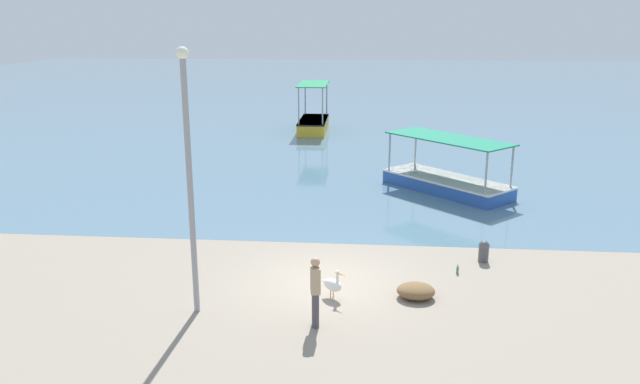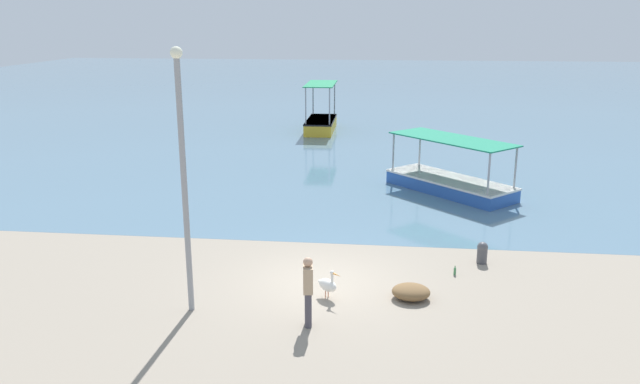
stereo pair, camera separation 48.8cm
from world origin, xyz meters
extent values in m
plane|color=gray|center=(0.00, 0.00, 0.00)|extent=(120.00, 120.00, 0.00)
cube|color=slate|center=(0.00, 48.00, 0.00)|extent=(110.00, 90.00, 0.00)
cube|color=gold|center=(-2.57, 23.30, 0.38)|extent=(1.74, 4.64, 0.75)
cube|color=black|center=(-2.57, 23.30, 0.71)|extent=(1.78, 4.68, 0.08)
cylinder|color=#99999E|center=(-1.83, 21.25, 1.84)|extent=(0.08, 0.08, 2.18)
cylinder|color=#99999E|center=(-3.25, 21.23, 1.84)|extent=(0.08, 0.08, 2.18)
cylinder|color=#99999E|center=(-1.89, 25.37, 1.84)|extent=(0.08, 0.08, 2.18)
cylinder|color=#99999E|center=(-3.32, 25.35, 1.84)|extent=(0.08, 0.08, 2.18)
cube|color=#177A4B|center=(-2.57, 23.30, 2.96)|extent=(1.83, 4.44, 0.05)
cube|color=#2B59AD|center=(4.25, 9.59, 0.29)|extent=(5.17, 5.22, 0.57)
cube|color=silver|center=(4.25, 9.59, 0.54)|extent=(5.23, 5.27, 0.08)
cylinder|color=#99999E|center=(6.58, 8.39, 1.38)|extent=(0.08, 0.08, 1.61)
cylinder|color=#99999E|center=(5.41, 7.24, 1.38)|extent=(0.08, 0.08, 1.61)
cylinder|color=#99999E|center=(3.10, 11.94, 1.38)|extent=(0.08, 0.08, 1.61)
cylinder|color=#99999E|center=(1.93, 10.79, 1.38)|extent=(0.08, 0.08, 1.61)
cube|color=#167856|center=(4.25, 9.59, 2.21)|extent=(5.10, 5.15, 0.05)
cylinder|color=#E0997A|center=(0.29, -0.92, 0.11)|extent=(0.03, 0.03, 0.22)
cylinder|color=#E0997A|center=(0.22, -0.99, 0.11)|extent=(0.03, 0.03, 0.22)
ellipsoid|color=white|center=(0.28, -0.97, 0.36)|extent=(0.61, 0.57, 0.32)
ellipsoid|color=white|center=(0.09, -0.81, 0.38)|extent=(0.20, 0.19, 0.10)
cylinder|color=white|center=(0.40, -1.07, 0.58)|extent=(0.07, 0.07, 0.26)
sphere|color=white|center=(0.40, -1.07, 0.74)|extent=(0.11, 0.11, 0.11)
cone|color=#E5933F|center=(0.53, -1.18, 0.73)|extent=(0.27, 0.23, 0.06)
cylinder|color=gray|center=(-2.97, -1.99, 3.02)|extent=(0.14, 0.14, 6.05)
sphere|color=#EAEACC|center=(-2.97, -1.99, 6.16)|extent=(0.28, 0.28, 0.28)
cylinder|color=#47474C|center=(4.51, 1.88, 0.23)|extent=(0.30, 0.30, 0.45)
sphere|color=#4C4C51|center=(4.51, 1.88, 0.49)|extent=(0.31, 0.31, 0.31)
cylinder|color=#44404B|center=(-0.01, -2.58, 0.42)|extent=(0.16, 0.16, 0.85)
cylinder|color=#44404B|center=(-0.04, -2.40, 0.42)|extent=(0.16, 0.16, 0.85)
cube|color=tan|center=(-0.02, -2.49, 1.16)|extent=(0.28, 0.43, 0.62)
sphere|color=tan|center=(-0.02, -2.49, 1.58)|extent=(0.22, 0.22, 0.22)
ellipsoid|color=brown|center=(2.39, -0.78, 0.19)|extent=(0.98, 0.83, 0.38)
cylinder|color=#3F7F4C|center=(3.65, 0.90, 0.10)|extent=(0.07, 0.07, 0.20)
cylinder|color=#3F7F4C|center=(3.65, 0.90, 0.24)|extent=(0.03, 0.03, 0.07)
camera|label=1|loc=(1.22, -15.55, 6.89)|focal=35.00mm
camera|label=2|loc=(1.71, -15.50, 6.89)|focal=35.00mm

